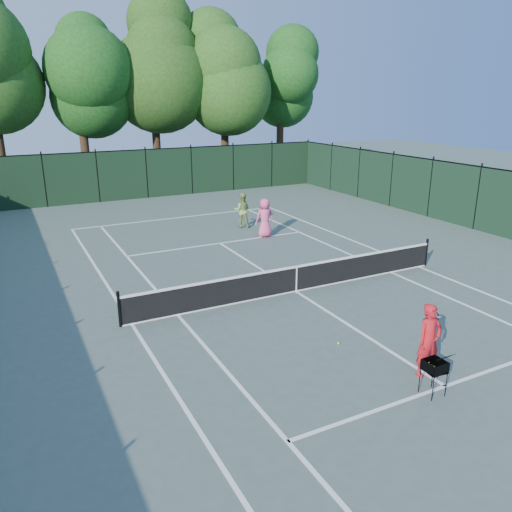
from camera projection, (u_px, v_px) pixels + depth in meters
name	position (u px, v px, depth m)	size (l,w,h in m)	color
ground	(296.00, 291.00, 16.62)	(90.00, 90.00, 0.00)	#495950
sideline_doubles_left	(132.00, 324.00, 14.23)	(0.10, 23.77, 0.01)	white
sideline_doubles_right	(419.00, 267.00, 19.00)	(0.10, 23.77, 0.01)	white
sideline_singles_left	(178.00, 315.00, 14.83)	(0.10, 23.77, 0.01)	white
sideline_singles_right	(391.00, 272.00, 18.41)	(0.10, 23.77, 0.01)	white
baseline_far	(180.00, 217.00, 26.68)	(10.97, 0.10, 0.01)	white
service_line_near	(445.00, 386.00, 11.20)	(8.23, 0.10, 0.01)	white
service_line_far	(220.00, 243.00, 22.03)	(8.23, 0.10, 0.01)	white
center_service_line	(296.00, 291.00, 16.62)	(0.10, 12.80, 0.01)	white
tennis_net	(296.00, 278.00, 16.47)	(11.69, 0.09, 1.06)	black
fence_far	(147.00, 174.00, 31.39)	(24.00, 0.05, 3.00)	black
tree_2	(77.00, 70.00, 31.39)	(6.00, 6.00, 12.40)	black
tree_3	(151.00, 52.00, 33.60)	(7.00, 7.00, 14.45)	black
tree_4	(224.00, 67.00, 35.45)	(6.20, 6.20, 12.97)	black
tree_5	(281.00, 75.00, 38.18)	(5.80, 5.80, 12.23)	black
coach	(429.00, 340.00, 11.42)	(0.94, 0.61, 1.76)	red
player_pink	(265.00, 218.00, 22.78)	(0.91, 0.63, 1.79)	#EA5281
player_green	(242.00, 210.00, 24.46)	(1.04, 0.96, 1.71)	#86A251
ball_hopper	(435.00, 366.00, 10.70)	(0.47, 0.47, 0.82)	black
loose_ball_midcourt	(338.00, 343.00, 13.07)	(0.07, 0.07, 0.07)	#C4E22E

